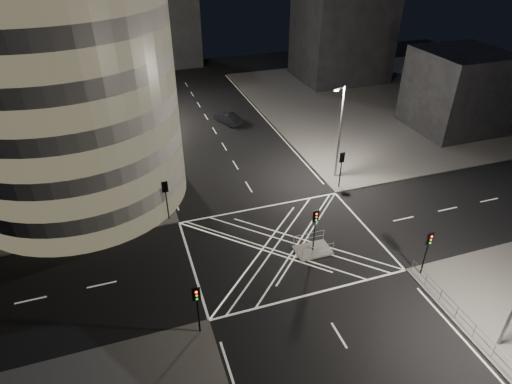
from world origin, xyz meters
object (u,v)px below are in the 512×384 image
object	(u,v)px
traffic_signal_nl	(197,302)
street_lamp_left_near	(148,144)
street_lamp_left_far	(132,86)
street_lamp_right_far	(339,130)
sedan	(228,118)
traffic_signal_fl	(166,193)
traffic_signal_island	(315,223)
traffic_signal_nr	(428,246)
central_island	(313,250)
traffic_signal_fr	(341,164)

from	to	relation	value
traffic_signal_nl	street_lamp_left_near	size ratio (longest dim) A/B	0.40
street_lamp_left_far	street_lamp_right_far	distance (m)	28.23
sedan	traffic_signal_nl	bearing A→B (deg)	46.95
street_lamp_left_far	sedan	bearing A→B (deg)	-15.16
traffic_signal_nl	traffic_signal_fl	bearing A→B (deg)	90.00
traffic_signal_island	street_lamp_left_far	distance (m)	33.61
street_lamp_left_far	street_lamp_right_far	bearing A→B (deg)	-48.06
street_lamp_left_far	traffic_signal_nr	bearing A→B (deg)	-63.64
traffic_signal_fl	traffic_signal_nl	distance (m)	13.60
traffic_signal_fl	traffic_signal_nr	world-z (taller)	same
central_island	traffic_signal_fr	bearing A→B (deg)	50.67
traffic_signal_fl	sedan	distance (m)	23.01
street_lamp_left_far	sedan	world-z (taller)	street_lamp_left_far
central_island	street_lamp_left_near	world-z (taller)	street_lamp_left_near
sedan	traffic_signal_island	bearing A→B (deg)	64.59
traffic_signal_fl	traffic_signal_nl	world-z (taller)	same
central_island	traffic_signal_fr	xyz separation A→B (m)	(6.80, 8.30, 2.84)
sedan	street_lamp_left_far	bearing A→B (deg)	-39.83
street_lamp_left_near	street_lamp_left_far	xyz separation A→B (m)	(0.00, 18.00, 0.00)
traffic_signal_nr	street_lamp_left_near	xyz separation A→B (m)	(-18.24, 18.80, 2.63)
traffic_signal_island	street_lamp_left_far	xyz separation A→B (m)	(-11.44, 31.50, 2.63)
traffic_signal_island	traffic_signal_fl	bearing A→B (deg)	142.46
traffic_signal_nr	street_lamp_right_far	size ratio (longest dim) A/B	0.40
traffic_signal_fr	traffic_signal_nr	distance (m)	13.60
traffic_signal_fr	sedan	distance (m)	21.12
traffic_signal_nr	sedan	size ratio (longest dim) A/B	0.89
street_lamp_right_far	central_island	bearing A→B (deg)	-125.30
traffic_signal_fr	traffic_signal_island	size ratio (longest dim) A/B	1.00
traffic_signal_fr	street_lamp_left_near	xyz separation A→B (m)	(-18.24, 5.20, 2.63)
traffic_signal_island	street_lamp_left_near	xyz separation A→B (m)	(-11.44, 13.50, 2.63)
traffic_signal_nr	sedan	bearing A→B (deg)	100.84
street_lamp_left_near	sedan	bearing A→B (deg)	51.43
traffic_signal_fl	street_lamp_right_far	size ratio (longest dim) A/B	0.40
traffic_signal_nr	sedan	xyz separation A→B (m)	(-6.43, 33.60, -2.18)
central_island	traffic_signal_nr	size ratio (longest dim) A/B	0.75
traffic_signal_nr	street_lamp_left_far	world-z (taller)	street_lamp_left_far
traffic_signal_fr	street_lamp_right_far	distance (m)	3.48
traffic_signal_island	street_lamp_right_far	bearing A→B (deg)	54.70
sedan	traffic_signal_fr	bearing A→B (deg)	83.16
traffic_signal_fl	street_lamp_right_far	bearing A→B (deg)	6.88
traffic_signal_fr	street_lamp_left_near	distance (m)	19.14
traffic_signal_island	street_lamp_left_far	size ratio (longest dim) A/B	0.40
traffic_signal_nl	street_lamp_left_far	size ratio (longest dim) A/B	0.40
traffic_signal_island	street_lamp_left_near	size ratio (longest dim) A/B	0.40
traffic_signal_nl	traffic_signal_island	xyz separation A→B (m)	(10.80, 5.30, 0.00)
traffic_signal_nr	sedan	distance (m)	34.28
central_island	traffic_signal_island	xyz separation A→B (m)	(0.00, 0.00, 2.84)
traffic_signal_fl	traffic_signal_nr	xyz separation A→B (m)	(17.60, -13.60, 0.00)
traffic_signal_fr	street_lamp_left_far	bearing A→B (deg)	128.17
traffic_signal_nl	traffic_signal_fr	world-z (taller)	same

